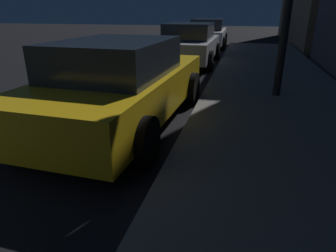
% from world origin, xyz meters
% --- Properties ---
extents(car_yellow_cab, '(2.18, 4.58, 1.43)m').
position_xyz_m(car_yellow_cab, '(2.85, 5.06, 0.70)').
color(car_yellow_cab, gold).
rests_on(car_yellow_cab, ground).
extents(car_silver, '(2.02, 4.14, 1.43)m').
position_xyz_m(car_silver, '(2.85, 11.46, 0.71)').
color(car_silver, '#B7B7BF').
rests_on(car_silver, ground).
extents(car_white, '(2.07, 4.46, 1.43)m').
position_xyz_m(car_white, '(2.85, 16.99, 0.71)').
color(car_white, silver).
rests_on(car_white, ground).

